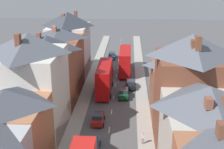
% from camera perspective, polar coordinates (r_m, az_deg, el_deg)
% --- Properties ---
extents(pavement_left, '(2.20, 104.00, 0.14)m').
position_cam_1_polar(pavement_left, '(58.39, -4.63, -3.26)').
color(pavement_left, '#A8A399').
rests_on(pavement_left, ground).
extents(pavement_right, '(2.20, 104.00, 0.14)m').
position_cam_1_polar(pavement_right, '(57.93, 5.44, -3.47)').
color(pavement_right, '#A8A399').
rests_on(pavement_right, ground).
extents(centre_line_dashes, '(0.14, 97.80, 0.01)m').
position_cam_1_polar(centre_line_dashes, '(56.11, 0.28, -4.20)').
color(centre_line_dashes, silver).
rests_on(centre_line_dashes, ground).
extents(terrace_row_left, '(8.00, 65.38, 14.51)m').
position_cam_1_polar(terrace_row_left, '(42.26, -14.72, -3.58)').
color(terrace_row_left, '#935138').
rests_on(terrace_row_left, ground).
extents(terrace_row_right, '(8.00, 45.77, 14.88)m').
position_cam_1_polar(terrace_row_right, '(32.17, 16.70, -11.65)').
color(terrace_row_right, brown).
rests_on(terrace_row_right, ground).
extents(double_decker_bus_lead, '(2.74, 10.80, 5.30)m').
position_cam_1_polar(double_decker_bus_lead, '(68.44, 2.40, 2.53)').
color(double_decker_bus_lead, red).
rests_on(double_decker_bus_lead, ground).
extents(double_decker_bus_mid_street, '(2.74, 10.80, 5.30)m').
position_cam_1_polar(double_decker_bus_mid_street, '(57.49, -1.39, -0.63)').
color(double_decker_bus_mid_street, '#B70F0F').
rests_on(double_decker_bus_mid_street, ground).
extents(car_near_blue, '(1.90, 4.01, 1.67)m').
position_cam_1_polar(car_near_blue, '(68.40, -0.64, 0.81)').
color(car_near_blue, black).
rests_on(car_near_blue, ground).
extents(car_parked_left_a, '(1.90, 4.27, 1.69)m').
position_cam_1_polar(car_parked_left_a, '(55.93, 2.14, -3.36)').
color(car_parked_left_a, '#144728').
rests_on(car_parked_left_a, ground).
extents(car_parked_right_a, '(1.90, 3.87, 1.69)m').
position_cam_1_polar(car_parked_right_a, '(60.08, 3.47, -1.79)').
color(car_parked_right_a, black).
rests_on(car_parked_right_a, ground).
extents(car_mid_black, '(1.90, 4.00, 1.60)m').
position_cam_1_polar(car_mid_black, '(40.31, -3.66, -12.76)').
color(car_mid_black, '#236093').
rests_on(car_mid_black, ground).
extents(car_mid_white, '(1.90, 4.46, 1.64)m').
position_cam_1_polar(car_mid_white, '(80.39, -0.04, 3.53)').
color(car_mid_white, '#236093').
rests_on(car_mid_white, ground).
extents(car_parked_right_b, '(1.90, 3.89, 1.67)m').
position_cam_1_polar(car_parked_right_b, '(46.80, -2.58, -7.97)').
color(car_parked_right_b, maroon).
rests_on(car_parked_right_b, ground).
extents(pedestrian_mid_right, '(0.36, 0.22, 1.61)m').
position_cam_1_polar(pedestrian_mid_right, '(41.55, 5.64, -11.42)').
color(pedestrian_mid_right, gray).
rests_on(pedestrian_mid_right, pavement_right).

